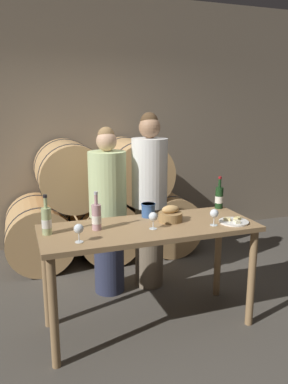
% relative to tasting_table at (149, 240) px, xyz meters
% --- Properties ---
extents(ground_plane, '(10.00, 10.00, 0.00)m').
position_rel_tasting_table_xyz_m(ground_plane, '(0.00, 0.00, -0.77)').
color(ground_plane, '#4C473F').
extents(stone_wall_back, '(10.00, 0.12, 3.20)m').
position_rel_tasting_table_xyz_m(stone_wall_back, '(0.00, 2.28, 0.83)').
color(stone_wall_back, gray).
rests_on(stone_wall_back, ground_plane).
extents(barrel_stack, '(2.32, 0.97, 1.44)m').
position_rel_tasting_table_xyz_m(barrel_stack, '(-0.00, 1.68, -0.12)').
color(barrel_stack, tan).
rests_on(barrel_stack, ground_plane).
extents(tasting_table, '(1.74, 0.67, 0.89)m').
position_rel_tasting_table_xyz_m(tasting_table, '(0.00, 0.00, 0.00)').
color(tasting_table, '#99754C').
rests_on(tasting_table, ground_plane).
extents(person_left, '(0.36, 0.36, 1.64)m').
position_rel_tasting_table_xyz_m(person_left, '(-0.17, 0.71, 0.06)').
color(person_left, '#2D334C').
rests_on(person_left, ground_plane).
extents(person_right, '(0.35, 0.35, 1.77)m').
position_rel_tasting_table_xyz_m(person_right, '(0.26, 0.71, 0.14)').
color(person_right, '#756651').
rests_on(person_right, ground_plane).
extents(wine_bottle_red, '(0.08, 0.08, 0.30)m').
position_rel_tasting_table_xyz_m(wine_bottle_red, '(0.80, 0.28, 0.23)').
color(wine_bottle_red, '#193819').
rests_on(wine_bottle_red, tasting_table).
extents(wine_bottle_white, '(0.08, 0.08, 0.31)m').
position_rel_tasting_table_xyz_m(wine_bottle_white, '(-0.80, 0.07, 0.23)').
color(wine_bottle_white, '#ADBC7F').
rests_on(wine_bottle_white, tasting_table).
extents(wine_bottle_rose, '(0.08, 0.08, 0.30)m').
position_rel_tasting_table_xyz_m(wine_bottle_rose, '(-0.42, 0.05, 0.23)').
color(wine_bottle_rose, '#BC8E93').
rests_on(wine_bottle_rose, tasting_table).
extents(blue_crock, '(0.12, 0.12, 0.12)m').
position_rel_tasting_table_xyz_m(blue_crock, '(0.08, 0.24, 0.19)').
color(blue_crock, '#335693').
rests_on(blue_crock, tasting_table).
extents(bread_basket, '(0.20, 0.20, 0.14)m').
position_rel_tasting_table_xyz_m(bread_basket, '(0.21, 0.06, 0.18)').
color(bread_basket, olive).
rests_on(bread_basket, tasting_table).
extents(cheese_plate, '(0.24, 0.24, 0.04)m').
position_rel_tasting_table_xyz_m(cheese_plate, '(0.69, -0.15, 0.13)').
color(cheese_plate, white).
rests_on(cheese_plate, tasting_table).
extents(wine_glass_far_left, '(0.07, 0.07, 0.14)m').
position_rel_tasting_table_xyz_m(wine_glass_far_left, '(-0.60, -0.18, 0.22)').
color(wine_glass_far_left, white).
rests_on(wine_glass_far_left, tasting_table).
extents(wine_glass_left, '(0.07, 0.07, 0.14)m').
position_rel_tasting_table_xyz_m(wine_glass_left, '(0.00, -0.08, 0.22)').
color(wine_glass_left, white).
rests_on(wine_glass_left, tasting_table).
extents(wine_glass_center, '(0.07, 0.07, 0.14)m').
position_rel_tasting_table_xyz_m(wine_glass_center, '(0.49, -0.16, 0.22)').
color(wine_glass_center, white).
rests_on(wine_glass_center, tasting_table).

